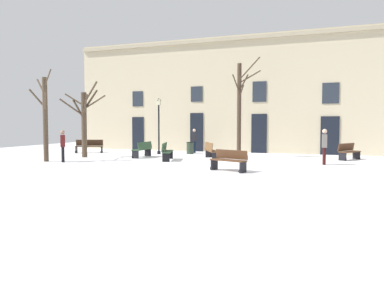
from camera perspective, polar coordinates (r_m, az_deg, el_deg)
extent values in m
plane|color=white|center=(16.67, -2.00, -3.53)|extent=(36.57, 36.57, 0.00)
cube|color=beige|center=(25.34, 5.47, 7.74)|extent=(22.86, 0.40, 7.93)
cube|color=tan|center=(25.66, 5.38, 16.08)|extent=(22.86, 0.30, 0.24)
cube|color=black|center=(27.45, -8.50, 1.66)|extent=(0.94, 0.08, 2.45)
cube|color=#262D38|center=(27.51, -8.54, 7.05)|extent=(0.85, 0.06, 1.12)
cube|color=black|center=(25.64, 0.73, 1.87)|extent=(0.95, 0.08, 2.71)
cube|color=#262D38|center=(25.71, 0.74, 7.87)|extent=(0.85, 0.06, 1.07)
cube|color=black|center=(24.61, 10.51, 1.64)|extent=(1.02, 0.08, 2.61)
cube|color=#262D38|center=(24.69, 10.58, 8.10)|extent=(0.92, 0.06, 1.35)
cube|color=black|center=(24.35, 20.88, 1.25)|extent=(1.11, 0.08, 2.42)
cube|color=#262D38|center=(24.41, 21.00, 7.49)|extent=(1.00, 0.06, 1.29)
cylinder|color=#4C3D2D|center=(20.19, -22.09, 3.58)|extent=(0.25, 0.25, 4.34)
cylinder|color=#4C3D2D|center=(19.90, -21.78, 9.60)|extent=(0.85, 0.52, 0.82)
cylinder|color=#4C3D2D|center=(19.53, -22.11, 6.20)|extent=(1.02, 1.12, 0.98)
cylinder|color=#4C3D2D|center=(21.04, -22.70, 8.29)|extent=(1.36, 1.00, 1.00)
cylinder|color=#4C3D2D|center=(20.44, -23.19, 6.61)|extent=(0.90, 0.27, 0.99)
cylinder|color=#4C3D2D|center=(22.02, -16.63, 2.90)|extent=(0.30, 0.30, 3.77)
cylinder|color=#4C3D2D|center=(22.06, -15.70, 6.66)|extent=(0.77, 0.58, 1.24)
cylinder|color=#4C3D2D|center=(22.32, -18.02, 6.63)|extent=(1.19, 0.29, 0.76)
cylinder|color=#4C3D2D|center=(21.64, -15.75, 7.73)|extent=(1.21, 0.44, 1.27)
cylinder|color=#4C3D2D|center=(21.75, -15.12, 6.35)|extent=(1.37, 0.28, 0.84)
cylinder|color=#4C3D2D|center=(21.55, -16.44, 5.92)|extent=(0.85, 0.83, 1.18)
cylinder|color=#4C3D2D|center=(22.19, -17.43, 5.19)|extent=(0.77, 0.22, 1.19)
cylinder|color=#4C3D2D|center=(21.85, -18.38, 5.45)|extent=(0.93, 1.17, 1.01)
cylinder|color=#423326|center=(21.27, 7.43, 5.23)|extent=(0.24, 0.24, 5.43)
cylinder|color=#423326|center=(21.05, 9.02, 11.64)|extent=(1.33, 0.71, 1.17)
cylinder|color=#423326|center=(20.94, 7.54, 9.56)|extent=(0.34, 0.94, 0.70)
cylinder|color=#423326|center=(21.88, 8.13, 9.51)|extent=(0.39, 1.15, 1.11)
cylinder|color=#423326|center=(21.03, 6.95, 9.42)|extent=(0.30, 0.83, 1.00)
cylinder|color=#423326|center=(20.84, 7.77, 8.14)|extent=(0.50, 0.98, 0.69)
cylinder|color=#423326|center=(22.08, 7.47, 8.80)|extent=(0.38, 1.49, 1.16)
cylinder|color=#423326|center=(21.23, 9.09, 10.40)|extent=(1.27, 0.22, 0.69)
cylinder|color=black|center=(23.33, -5.25, 2.27)|extent=(0.10, 0.10, 3.15)
cylinder|color=black|center=(23.40, -5.23, -1.35)|extent=(0.22, 0.22, 0.20)
cube|color=beige|center=(23.37, -5.27, 6.58)|extent=(0.24, 0.24, 0.36)
cone|color=black|center=(23.38, -5.27, 7.02)|extent=(0.30, 0.30, 0.14)
cylinder|color=#2D3D2D|center=(23.44, -0.31, -0.67)|extent=(0.45, 0.45, 0.73)
torus|color=black|center=(23.42, -0.31, 0.26)|extent=(0.48, 0.48, 0.04)
cube|color=#3D2819|center=(25.20, -15.89, -0.35)|extent=(1.81, 1.19, 0.05)
cube|color=#3D2819|center=(25.40, -15.83, 0.22)|extent=(1.65, 0.86, 0.40)
cube|color=black|center=(25.37, -17.74, -0.86)|extent=(0.23, 0.40, 0.44)
torus|color=black|center=(25.20, -17.82, -1.21)|extent=(0.17, 0.10, 0.17)
cube|color=black|center=(25.10, -14.01, -0.85)|extent=(0.23, 0.40, 0.44)
torus|color=black|center=(24.93, -14.06, -1.20)|extent=(0.17, 0.10, 0.17)
cube|color=#51331E|center=(14.96, 5.72, -2.56)|extent=(1.64, 1.04, 0.05)
cube|color=#51331E|center=(15.11, 6.21, -1.64)|extent=(1.50, 0.71, 0.37)
cube|color=black|center=(15.42, 3.53, -3.23)|extent=(0.22, 0.42, 0.46)
torus|color=black|center=(15.29, 3.09, -3.85)|extent=(0.17, 0.09, 0.17)
cube|color=black|center=(14.57, 8.04, -3.63)|extent=(0.22, 0.42, 0.46)
torus|color=black|center=(14.44, 7.62, -4.29)|extent=(0.17, 0.09, 0.17)
cube|color=#51331E|center=(21.37, 23.58, -1.13)|extent=(1.23, 1.53, 0.05)
cube|color=#51331E|center=(21.46, 23.11, -0.44)|extent=(0.95, 1.34, 0.42)
cube|color=black|center=(20.78, 22.62, -1.83)|extent=(0.38, 0.28, 0.44)
torus|color=black|center=(20.70, 23.04, -2.25)|extent=(0.12, 0.16, 0.17)
cube|color=black|center=(22.01, 24.47, -1.60)|extent=(0.38, 0.28, 0.44)
torus|color=black|center=(21.93, 24.88, -1.99)|extent=(0.12, 0.16, 0.17)
cube|color=#2D4C33|center=(21.30, -7.92, -0.85)|extent=(0.46, 1.71, 0.05)
cube|color=#2D4C33|center=(21.19, -7.43, -0.21)|extent=(0.11, 1.71, 0.40)
cube|color=black|center=(22.03, -6.97, -1.31)|extent=(0.40, 0.06, 0.46)
torus|color=black|center=(22.12, -7.37, -1.68)|extent=(0.03, 0.17, 0.17)
cube|color=black|center=(20.62, -8.92, -1.63)|extent=(0.40, 0.06, 0.46)
torus|color=black|center=(20.72, -9.35, -2.03)|extent=(0.03, 0.17, 0.17)
cube|color=#2D4C33|center=(19.43, -3.83, -1.20)|extent=(0.92, 1.88, 0.05)
cube|color=#2D4C33|center=(19.43, -4.38, -0.44)|extent=(0.61, 1.79, 0.44)
cube|color=black|center=(18.60, -4.13, -2.11)|extent=(0.37, 0.16, 0.47)
torus|color=black|center=(18.59, -3.64, -2.59)|extent=(0.08, 0.17, 0.17)
cube|color=black|center=(20.30, -3.55, -1.67)|extent=(0.37, 0.16, 0.47)
torus|color=black|center=(20.29, -3.11, -2.10)|extent=(0.08, 0.17, 0.17)
cube|color=brown|center=(20.21, 3.19, -1.09)|extent=(1.27, 1.86, 0.05)
cube|color=brown|center=(20.16, 2.64, -0.37)|extent=(0.97, 1.69, 0.44)
cube|color=black|center=(19.38, 3.74, -1.94)|extent=(0.38, 0.24, 0.44)
torus|color=black|center=(19.43, 4.23, -2.34)|extent=(0.11, 0.16, 0.17)
cube|color=black|center=(21.09, 2.67, -1.51)|extent=(0.38, 0.24, 0.44)
torus|color=black|center=(21.13, 3.12, -1.89)|extent=(0.11, 0.16, 0.17)
cylinder|color=#350F0F|center=(18.34, 20.11, -1.82)|extent=(0.14, 0.14, 0.82)
cylinder|color=#350F0F|center=(18.52, 20.08, -1.78)|extent=(0.14, 0.14, 0.82)
cube|color=slate|center=(18.38, 20.14, 0.46)|extent=(0.23, 0.39, 0.63)
sphere|color=beige|center=(18.37, 20.17, 1.89)|extent=(0.23, 0.23, 0.23)
cylinder|color=black|center=(24.22, 0.30, -0.50)|extent=(0.14, 0.14, 0.77)
cylinder|color=black|center=(24.39, 0.41, -0.47)|extent=(0.14, 0.14, 0.77)
cube|color=black|center=(24.27, 0.36, 1.13)|extent=(0.24, 0.39, 0.60)
sphere|color=beige|center=(24.26, 0.36, 2.16)|extent=(0.21, 0.21, 0.21)
cylinder|color=black|center=(19.65, -19.67, -1.55)|extent=(0.14, 0.14, 0.78)
cylinder|color=black|center=(19.47, -19.65, -1.59)|extent=(0.14, 0.14, 0.78)
cube|color=#591919|center=(19.52, -19.70, 0.46)|extent=(0.42, 0.43, 0.60)
sphere|color=#9E755B|center=(19.50, -19.72, 1.75)|extent=(0.22, 0.22, 0.22)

